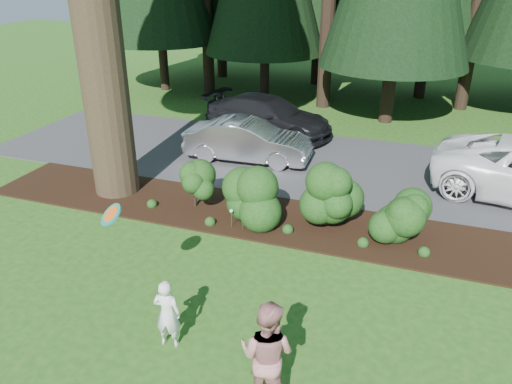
% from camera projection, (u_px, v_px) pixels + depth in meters
% --- Properties ---
extents(ground, '(80.00, 80.00, 0.00)m').
position_uv_depth(ground, '(215.00, 287.00, 10.34)').
color(ground, '#225317').
rests_on(ground, ground).
extents(mulch_bed, '(16.00, 2.50, 0.05)m').
position_uv_depth(mulch_bed, '(265.00, 217.00, 13.11)').
color(mulch_bed, black).
rests_on(mulch_bed, ground).
extents(driveway, '(22.00, 6.00, 0.03)m').
position_uv_depth(driveway, '(305.00, 162.00, 16.74)').
color(driveway, '#38383A').
rests_on(driveway, ground).
extents(shrub_row, '(6.53, 1.60, 1.61)m').
position_uv_depth(shrub_row, '(293.00, 196.00, 12.45)').
color(shrub_row, '#133E14').
rests_on(shrub_row, ground).
extents(lily_cluster, '(0.69, 0.09, 0.57)m').
position_uv_depth(lily_cluster, '(243.00, 214.00, 12.27)').
color(lily_cluster, '#133E14').
rests_on(lily_cluster, ground).
extents(car_silver_wagon, '(4.26, 1.70, 1.38)m').
position_uv_depth(car_silver_wagon, '(248.00, 140.00, 16.57)').
color(car_silver_wagon, '#B6B6BB').
rests_on(car_silver_wagon, driveway).
extents(car_dark_suv, '(5.31, 2.91, 1.46)m').
position_uv_depth(car_dark_suv, '(268.00, 116.00, 19.02)').
color(car_dark_suv, black).
rests_on(car_dark_suv, driveway).
extents(child, '(0.52, 0.37, 1.32)m').
position_uv_depth(child, '(167.00, 314.00, 8.55)').
color(child, white).
rests_on(child, ground).
extents(adult, '(0.94, 0.76, 1.82)m').
position_uv_depth(adult, '(267.00, 354.00, 7.32)').
color(adult, '#A71620').
rests_on(adult, ground).
extents(frisbee, '(0.51, 0.40, 0.44)m').
position_uv_depth(frisbee, '(111.00, 215.00, 8.25)').
color(frisbee, '#167D71').
rests_on(frisbee, ground).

